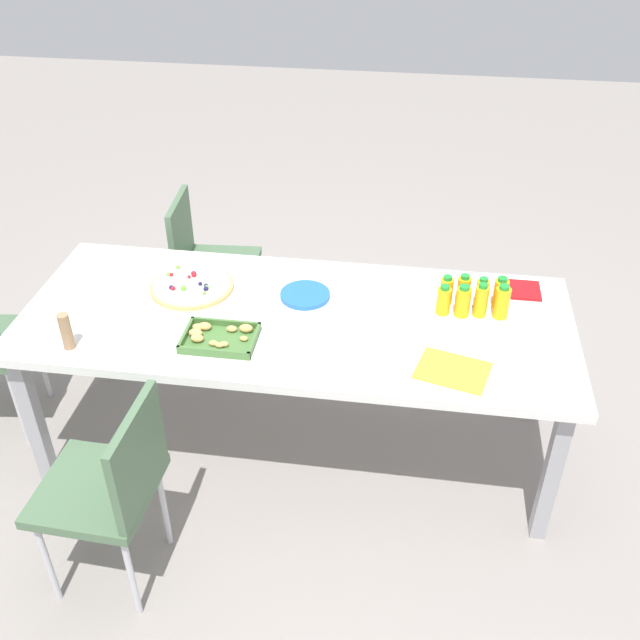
{
  "coord_description": "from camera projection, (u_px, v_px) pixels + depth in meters",
  "views": [
    {
      "loc": [
        -0.45,
        2.41,
        2.42
      ],
      "look_at": [
        -0.11,
        0.05,
        0.75
      ],
      "focal_mm": 40.68,
      "sensor_mm": 36.0,
      "label": 1
    }
  ],
  "objects": [
    {
      "name": "ground_plane",
      "position": [
        299.0,
        442.0,
        3.4
      ],
      "size": [
        12.0,
        12.0,
        0.0
      ],
      "primitive_type": "plane",
      "color": "gray"
    },
    {
      "name": "party_table",
      "position": [
        296.0,
        327.0,
        3.02
      ],
      "size": [
        2.26,
        0.91,
        0.73
      ],
      "color": "silver",
      "rests_on": "ground_plane"
    },
    {
      "name": "chair_near_right",
      "position": [
        205.0,
        258.0,
        3.81
      ],
      "size": [
        0.43,
        0.43,
        0.83
      ],
      "rotation": [
        0.0,
        0.0,
        1.64
      ],
      "color": "#4C6B4C",
      "rests_on": "ground_plane"
    },
    {
      "name": "chair_far_right",
      "position": [
        113.0,
        482.0,
        2.53
      ],
      "size": [
        0.42,
        0.42,
        0.83
      ],
      "rotation": [
        0.0,
        0.0,
        -1.61
      ],
      "color": "#4C6B4C",
      "rests_on": "ground_plane"
    },
    {
      "name": "juice_bottle_0",
      "position": [
        500.0,
        293.0,
        3.0
      ],
      "size": [
        0.06,
        0.06,
        0.14
      ],
      "color": "#F9AC14",
      "rests_on": "party_table"
    },
    {
      "name": "juice_bottle_1",
      "position": [
        482.0,
        293.0,
        3.0
      ],
      "size": [
        0.05,
        0.05,
        0.14
      ],
      "color": "#F9AE14",
      "rests_on": "party_table"
    },
    {
      "name": "juice_bottle_2",
      "position": [
        463.0,
        290.0,
        3.02
      ],
      "size": [
        0.06,
        0.06,
        0.14
      ],
      "color": "#F9AC14",
      "rests_on": "party_table"
    },
    {
      "name": "juice_bottle_3",
      "position": [
        446.0,
        291.0,
        3.02
      ],
      "size": [
        0.05,
        0.05,
        0.13
      ],
      "color": "#FAAD14",
      "rests_on": "party_table"
    },
    {
      "name": "juice_bottle_4",
      "position": [
        502.0,
        302.0,
        2.93
      ],
      "size": [
        0.06,
        0.06,
        0.15
      ],
      "color": "#FAAE14",
      "rests_on": "party_table"
    },
    {
      "name": "juice_bottle_5",
      "position": [
        481.0,
        301.0,
        2.94
      ],
      "size": [
        0.06,
        0.06,
        0.15
      ],
      "color": "#FAAF14",
      "rests_on": "party_table"
    },
    {
      "name": "juice_bottle_6",
      "position": [
        463.0,
        301.0,
        2.95
      ],
      "size": [
        0.06,
        0.06,
        0.14
      ],
      "color": "#F9AD14",
      "rests_on": "party_table"
    },
    {
      "name": "juice_bottle_7",
      "position": [
        444.0,
        300.0,
        2.96
      ],
      "size": [
        0.06,
        0.06,
        0.13
      ],
      "color": "#FAAD14",
      "rests_on": "party_table"
    },
    {
      "name": "fruit_pizza",
      "position": [
        192.0,
        286.0,
        3.14
      ],
      "size": [
        0.36,
        0.36,
        0.05
      ],
      "color": "tan",
      "rests_on": "party_table"
    },
    {
      "name": "snack_tray",
      "position": [
        218.0,
        337.0,
        2.83
      ],
      "size": [
        0.29,
        0.21,
        0.04
      ],
      "color": "#477238",
      "rests_on": "party_table"
    },
    {
      "name": "plate_stack",
      "position": [
        305.0,
        295.0,
        3.09
      ],
      "size": [
        0.21,
        0.21,
        0.02
      ],
      "color": "blue",
      "rests_on": "party_table"
    },
    {
      "name": "napkin_stack",
      "position": [
        522.0,
        290.0,
        3.13
      ],
      "size": [
        0.15,
        0.15,
        0.01
      ],
      "primitive_type": "cube",
      "color": "red",
      "rests_on": "party_table"
    },
    {
      "name": "cardboard_tube",
      "position": [
        66.0,
        331.0,
        2.76
      ],
      "size": [
        0.04,
        0.04,
        0.15
      ],
      "primitive_type": "cylinder",
      "color": "#9E7A56",
      "rests_on": "party_table"
    },
    {
      "name": "paper_folder",
      "position": [
        453.0,
        370.0,
        2.68
      ],
      "size": [
        0.3,
        0.26,
        0.01
      ],
      "primitive_type": "cube",
      "rotation": [
        0.0,
        0.0,
        -0.26
      ],
      "color": "yellow",
      "rests_on": "party_table"
    }
  ]
}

